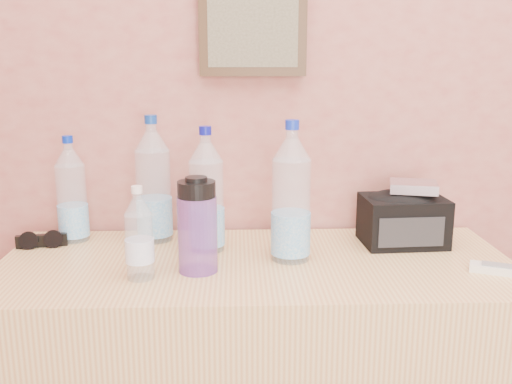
{
  "coord_description": "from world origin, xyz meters",
  "views": [
    {
      "loc": [
        -0.42,
        0.33,
        1.32
      ],
      "look_at": [
        -0.38,
        1.71,
        1.0
      ],
      "focal_mm": 40.0,
      "sensor_mm": 36.0,
      "label": 1
    }
  ],
  "objects_px": {
    "pet_large_a": "(72,195)",
    "pet_large_c": "(207,196)",
    "ac_remote": "(499,269)",
    "foil_packet": "(413,187)",
    "nalgene_bottle": "(197,225)",
    "pet_small": "(139,238)",
    "toiletry_bag": "(403,217)",
    "sunglasses": "(42,241)",
    "pet_large_b": "(153,186)",
    "pet_large_d": "(291,199)"
  },
  "relations": [
    {
      "from": "pet_large_a",
      "to": "pet_large_c",
      "type": "xyz_separation_m",
      "value": [
        0.38,
        -0.09,
        0.02
      ]
    },
    {
      "from": "ac_remote",
      "to": "foil_packet",
      "type": "relative_size",
      "value": 1.09
    },
    {
      "from": "nalgene_bottle",
      "to": "ac_remote",
      "type": "distance_m",
      "value": 0.73
    },
    {
      "from": "pet_small",
      "to": "toiletry_bag",
      "type": "xyz_separation_m",
      "value": [
        0.69,
        0.23,
        -0.02
      ]
    },
    {
      "from": "sunglasses",
      "to": "ac_remote",
      "type": "bearing_deg",
      "value": -21.74
    },
    {
      "from": "ac_remote",
      "to": "toiletry_bag",
      "type": "relative_size",
      "value": 0.61
    },
    {
      "from": "pet_large_a",
      "to": "toiletry_bag",
      "type": "relative_size",
      "value": 1.35
    },
    {
      "from": "nalgene_bottle",
      "to": "pet_large_b",
      "type": "bearing_deg",
      "value": 118.81
    },
    {
      "from": "pet_large_b",
      "to": "foil_packet",
      "type": "relative_size",
      "value": 2.85
    },
    {
      "from": "ac_remote",
      "to": "nalgene_bottle",
      "type": "bearing_deg",
      "value": -159.2
    },
    {
      "from": "sunglasses",
      "to": "foil_packet",
      "type": "xyz_separation_m",
      "value": [
        1.02,
        -0.01,
        0.15
      ]
    },
    {
      "from": "pet_large_b",
      "to": "toiletry_bag",
      "type": "xyz_separation_m",
      "value": [
        0.69,
        -0.06,
        -0.08
      ]
    },
    {
      "from": "pet_large_a",
      "to": "nalgene_bottle",
      "type": "bearing_deg",
      "value": -34.64
    },
    {
      "from": "pet_large_b",
      "to": "pet_small",
      "type": "height_order",
      "value": "pet_large_b"
    },
    {
      "from": "nalgene_bottle",
      "to": "toiletry_bag",
      "type": "relative_size",
      "value": 1.06
    },
    {
      "from": "pet_large_a",
      "to": "foil_packet",
      "type": "relative_size",
      "value": 2.4
    },
    {
      "from": "nalgene_bottle",
      "to": "pet_small",
      "type": "bearing_deg",
      "value": -162.45
    },
    {
      "from": "pet_large_b",
      "to": "nalgene_bottle",
      "type": "xyz_separation_m",
      "value": [
        0.14,
        -0.25,
        -0.04
      ]
    },
    {
      "from": "pet_small",
      "to": "toiletry_bag",
      "type": "bearing_deg",
      "value": 18.79
    },
    {
      "from": "pet_small",
      "to": "nalgene_bottle",
      "type": "relative_size",
      "value": 0.95
    },
    {
      "from": "pet_large_b",
      "to": "ac_remote",
      "type": "xyz_separation_m",
      "value": [
        0.86,
        -0.29,
        -0.15
      ]
    },
    {
      "from": "pet_large_b",
      "to": "pet_large_c",
      "type": "height_order",
      "value": "pet_large_b"
    },
    {
      "from": "pet_large_b",
      "to": "sunglasses",
      "type": "height_order",
      "value": "pet_large_b"
    },
    {
      "from": "ac_remote",
      "to": "sunglasses",
      "type": "bearing_deg",
      "value": -167.51
    },
    {
      "from": "sunglasses",
      "to": "pet_small",
      "type": "bearing_deg",
      "value": -47.99
    },
    {
      "from": "pet_small",
      "to": "ac_remote",
      "type": "relative_size",
      "value": 1.64
    },
    {
      "from": "pet_large_b",
      "to": "sunglasses",
      "type": "xyz_separation_m",
      "value": [
        -0.3,
        -0.05,
        -0.14
      ]
    },
    {
      "from": "pet_large_c",
      "to": "ac_remote",
      "type": "relative_size",
      "value": 2.46
    },
    {
      "from": "nalgene_bottle",
      "to": "foil_packet",
      "type": "relative_size",
      "value": 1.88
    },
    {
      "from": "pet_large_a",
      "to": "pet_large_d",
      "type": "bearing_deg",
      "value": -16.5
    },
    {
      "from": "pet_small",
      "to": "foil_packet",
      "type": "height_order",
      "value": "pet_small"
    },
    {
      "from": "pet_small",
      "to": "toiletry_bag",
      "type": "height_order",
      "value": "pet_small"
    },
    {
      "from": "pet_large_d",
      "to": "toiletry_bag",
      "type": "distance_m",
      "value": 0.35
    },
    {
      "from": "foil_packet",
      "to": "pet_large_a",
      "type": "bearing_deg",
      "value": 176.11
    },
    {
      "from": "pet_large_d",
      "to": "nalgene_bottle",
      "type": "xyz_separation_m",
      "value": [
        -0.23,
        -0.08,
        -0.04
      ]
    },
    {
      "from": "sunglasses",
      "to": "toiletry_bag",
      "type": "xyz_separation_m",
      "value": [
        0.99,
        -0.0,
        0.06
      ]
    },
    {
      "from": "pet_small",
      "to": "foil_packet",
      "type": "xyz_separation_m",
      "value": [
        0.71,
        0.23,
        0.07
      ]
    },
    {
      "from": "pet_small",
      "to": "toiletry_bag",
      "type": "relative_size",
      "value": 1.0
    },
    {
      "from": "pet_large_a",
      "to": "ac_remote",
      "type": "xyz_separation_m",
      "value": [
        1.09,
        -0.29,
        -0.12
      ]
    },
    {
      "from": "ac_remote",
      "to": "toiletry_bag",
      "type": "height_order",
      "value": "toiletry_bag"
    },
    {
      "from": "pet_large_d",
      "to": "ac_remote",
      "type": "xyz_separation_m",
      "value": [
        0.49,
        -0.12,
        -0.15
      ]
    },
    {
      "from": "pet_large_d",
      "to": "pet_large_c",
      "type": "bearing_deg",
      "value": 158.98
    },
    {
      "from": "pet_large_d",
      "to": "foil_packet",
      "type": "distance_m",
      "value": 0.36
    },
    {
      "from": "pet_large_b",
      "to": "toiletry_bag",
      "type": "distance_m",
      "value": 0.7
    },
    {
      "from": "nalgene_bottle",
      "to": "toiletry_bag",
      "type": "height_order",
      "value": "nalgene_bottle"
    },
    {
      "from": "toiletry_bag",
      "to": "pet_large_c",
      "type": "bearing_deg",
      "value": 179.92
    },
    {
      "from": "pet_large_d",
      "to": "foil_packet",
      "type": "relative_size",
      "value": 2.88
    },
    {
      "from": "pet_large_c",
      "to": "pet_large_d",
      "type": "xyz_separation_m",
      "value": [
        0.22,
        -0.08,
        0.01
      ]
    },
    {
      "from": "pet_large_d",
      "to": "toiletry_bag",
      "type": "bearing_deg",
      "value": 19.68
    },
    {
      "from": "pet_large_a",
      "to": "pet_large_b",
      "type": "bearing_deg",
      "value": -0.68
    }
  ]
}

